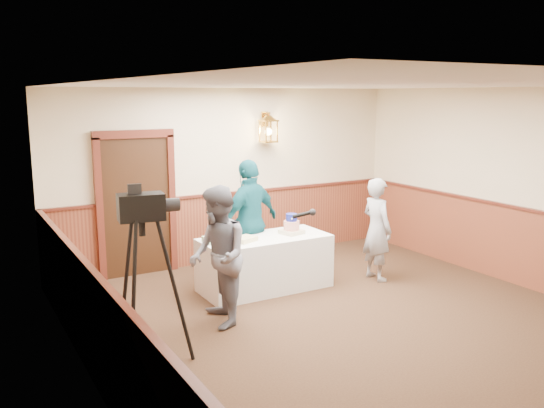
{
  "coord_description": "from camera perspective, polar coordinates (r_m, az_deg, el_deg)",
  "views": [
    {
      "loc": [
        -4.05,
        -4.87,
        2.7
      ],
      "look_at": [
        -0.27,
        1.7,
        1.25
      ],
      "focal_mm": 38.0,
      "sensor_mm": 36.0,
      "label": 1
    }
  ],
  "objects": [
    {
      "name": "interviewer",
      "position": [
        6.77,
        -5.37,
        -5.22
      ],
      "size": [
        1.5,
        0.93,
        1.67
      ],
      "rotation": [
        0.0,
        0.0,
        -1.79
      ],
      "color": "#5C5C67",
      "rests_on": "ground"
    },
    {
      "name": "room_shell",
      "position": [
        6.76,
        6.85,
        0.71
      ],
      "size": [
        6.02,
        7.02,
        2.81
      ],
      "color": "beige",
      "rests_on": "ground"
    },
    {
      "name": "tiered_cake",
      "position": [
        8.16,
        1.95,
        -2.18
      ],
      "size": [
        0.34,
        0.34,
        0.29
      ],
      "rotation": [
        0.0,
        0.0,
        0.24
      ],
      "color": "beige",
      "rests_on": "display_table"
    },
    {
      "name": "assistant_p",
      "position": [
        8.31,
        -2.15,
        -1.71
      ],
      "size": [
        1.14,
        0.76,
        1.79
      ],
      "primitive_type": "imported",
      "rotation": [
        0.0,
        0.0,
        3.48
      ],
      "color": "#135460",
      "rests_on": "ground"
    },
    {
      "name": "tv_camera_rig",
      "position": [
        5.84,
        -12.48,
        -8.48
      ],
      "size": [
        0.7,
        0.65,
        1.77
      ],
      "rotation": [
        0.0,
        0.0,
        -0.14
      ],
      "color": "black",
      "rests_on": "ground"
    },
    {
      "name": "baker",
      "position": [
        8.56,
        10.34,
        -2.47
      ],
      "size": [
        0.37,
        0.55,
        1.52
      ],
      "primitive_type": "imported",
      "rotation": [
        0.0,
        0.0,
        1.57
      ],
      "color": "gray",
      "rests_on": "ground"
    },
    {
      "name": "sheet_cake_green",
      "position": [
        7.76,
        -5.58,
        -3.5
      ],
      "size": [
        0.32,
        0.26,
        0.07
      ],
      "primitive_type": "cube",
      "rotation": [
        0.0,
        0.0,
        -0.02
      ],
      "color": "#95C78C",
      "rests_on": "display_table"
    },
    {
      "name": "ground",
      "position": [
        6.89,
        9.24,
        -12.4
      ],
      "size": [
        7.0,
        7.0,
        0.0
      ],
      "primitive_type": "plane",
      "color": "#311D13",
      "rests_on": "ground"
    },
    {
      "name": "sheet_cake_yellow",
      "position": [
        7.77,
        -2.71,
        -3.5
      ],
      "size": [
        0.35,
        0.31,
        0.06
      ],
      "primitive_type": "cube",
      "rotation": [
        0.0,
        0.0,
        0.35
      ],
      "color": "#E6C989",
      "rests_on": "display_table"
    },
    {
      "name": "display_table",
      "position": [
        8.1,
        -0.71,
        -5.86
      ],
      "size": [
        1.8,
        0.8,
        0.75
      ],
      "primitive_type": "cube",
      "color": "silver",
      "rests_on": "ground"
    }
  ]
}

